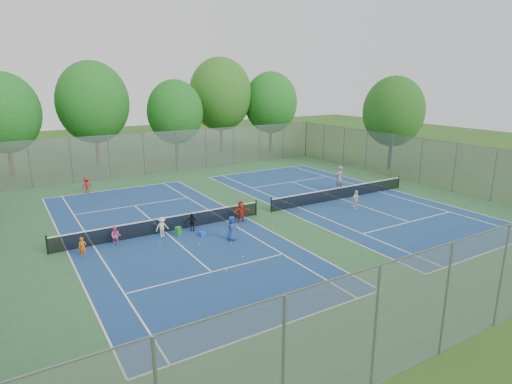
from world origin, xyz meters
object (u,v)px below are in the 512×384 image
at_px(ball_crate, 202,234).
at_px(ball_hopper, 178,231).
at_px(net_left, 165,225).
at_px(instructor, 339,178).
at_px(net_right, 341,193).

bearing_deg(ball_crate, ball_hopper, 147.76).
relative_size(net_left, instructor, 6.32).
bearing_deg(ball_hopper, instructor, 11.46).
bearing_deg(net_left, net_right, 0.00).
distance_m(ball_crate, ball_hopper, 1.42).
bearing_deg(instructor, net_right, 50.15).
distance_m(net_left, ball_hopper, 1.11).
xyz_separation_m(net_left, ball_hopper, (0.45, -1.00, -0.18)).
distance_m(net_left, ball_crate, 2.42).
xyz_separation_m(net_left, instructor, (15.65, 2.08, 0.56)).
height_order(net_left, ball_hopper, net_left).
height_order(net_left, instructor, instructor).
distance_m(net_right, ball_crate, 12.48).
height_order(net_right, ball_crate, net_right).
distance_m(net_left, net_right, 14.00).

